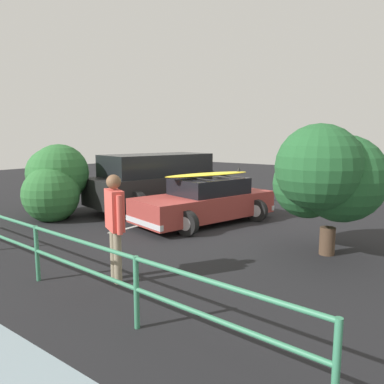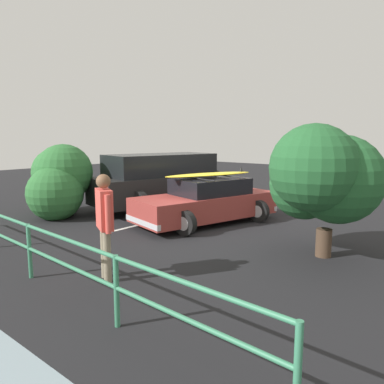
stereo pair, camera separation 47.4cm
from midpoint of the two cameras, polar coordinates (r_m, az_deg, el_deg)
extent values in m
cube|color=black|center=(10.25, 3.58, -5.34)|extent=(44.00, 44.00, 0.02)
cube|color=silver|center=(11.47, -1.69, -3.77)|extent=(0.12, 4.92, 0.00)
cube|color=#9E3833|center=(10.61, 3.35, -2.09)|extent=(2.56, 4.41, 0.64)
cube|color=black|center=(10.63, 4.07, 0.89)|extent=(1.85, 2.27, 0.45)
cube|color=silver|center=(9.51, -6.17, -4.58)|extent=(1.61, 0.49, 0.14)
cube|color=silver|center=(12.02, 10.84, -1.94)|extent=(1.61, 0.49, 0.14)
cylinder|color=black|center=(9.24, 0.41, -4.78)|extent=(0.63, 0.18, 0.63)
cylinder|color=#B7B7BC|center=(9.24, 0.41, -4.78)|extent=(0.35, 0.19, 0.35)
cylinder|color=black|center=(10.56, -4.89, -3.13)|extent=(0.63, 0.18, 0.63)
cylinder|color=#B7B7BC|center=(10.56, -4.89, -3.13)|extent=(0.35, 0.19, 0.35)
cylinder|color=black|center=(10.93, 11.30, -2.87)|extent=(0.63, 0.18, 0.63)
cylinder|color=#B7B7BC|center=(10.93, 11.30, -2.87)|extent=(0.35, 0.19, 0.35)
cylinder|color=black|center=(12.07, 5.58, -1.68)|extent=(0.63, 0.18, 0.63)
cylinder|color=#B7B7BC|center=(12.07, 5.58, -1.68)|extent=(0.35, 0.19, 0.35)
cylinder|color=black|center=(10.25, 1.75, 2.12)|extent=(1.64, 0.44, 0.03)
cylinder|color=black|center=(10.95, 6.27, 2.48)|extent=(1.64, 0.44, 0.03)
ellipsoid|color=yellow|center=(10.68, 3.95, 2.68)|extent=(1.50, 2.86, 0.09)
cone|color=black|center=(11.34, 8.67, 3.53)|extent=(0.10, 0.10, 0.14)
cube|color=black|center=(12.71, -3.73, 0.63)|extent=(2.78, 4.89, 0.87)
cube|color=black|center=(12.63, -3.76, 4.19)|extent=(2.41, 3.87, 0.71)
cylinder|color=black|center=(14.16, 4.38, 1.84)|extent=(0.77, 0.34, 0.75)
cylinder|color=black|center=(11.26, -6.95, -1.92)|extent=(0.83, 0.22, 0.83)
cylinder|color=#B7B7BC|center=(11.26, -6.95, -1.92)|extent=(0.46, 0.23, 0.46)
cylinder|color=black|center=(12.86, -11.13, -0.73)|extent=(0.83, 0.22, 0.83)
cylinder|color=#B7B7BC|center=(12.86, -11.13, -0.73)|extent=(0.46, 0.23, 0.46)
cylinder|color=black|center=(12.86, 3.70, -0.58)|extent=(0.83, 0.22, 0.83)
cylinder|color=#B7B7BC|center=(12.86, 3.70, -0.58)|extent=(0.46, 0.23, 0.46)
cylinder|color=black|center=(14.28, -1.17, 0.34)|extent=(0.83, 0.22, 0.83)
cylinder|color=#B7B7BC|center=(14.28, -1.17, 0.34)|extent=(0.46, 0.23, 0.46)
cylinder|color=gray|center=(6.44, -10.72, -9.61)|extent=(0.13, 0.13, 0.89)
cylinder|color=gray|center=(6.67, -11.19, -9.00)|extent=(0.13, 0.13, 0.89)
cube|color=#DB4C42|center=(6.36, -11.16, -2.59)|extent=(0.56, 0.42, 0.67)
sphere|color=brown|center=(6.29, -11.28, 1.59)|extent=(0.24, 0.24, 0.24)
cylinder|color=#DB4C42|center=(6.08, -10.52, -3.36)|extent=(0.09, 0.09, 0.63)
cylinder|color=#DB4C42|center=(6.66, -11.72, -2.36)|extent=(0.09, 0.09, 0.63)
cylinder|color=#387F5B|center=(3.61, 19.79, -24.81)|extent=(0.07, 0.07, 0.95)
cylinder|color=#387F5B|center=(4.97, -8.68, -14.76)|extent=(0.07, 0.07, 0.95)
cylinder|color=#387F5B|center=(6.98, -21.73, -8.39)|extent=(0.07, 0.07, 0.95)
cylinder|color=#387F5B|center=(6.87, -21.93, -4.79)|extent=(9.95, 0.56, 0.06)
cylinder|color=#387F5B|center=(6.97, -21.75, -8.01)|extent=(9.95, 0.56, 0.06)
cylinder|color=#4C3828|center=(8.21, 21.00, -7.23)|extent=(0.31, 0.31, 0.58)
sphere|color=#235B2D|center=(8.00, 23.02, 1.79)|extent=(1.76, 1.76, 1.76)
sphere|color=#235B2D|center=(8.38, 18.39, 1.10)|extent=(1.49, 1.49, 1.49)
sphere|color=#235B2D|center=(7.82, 20.68, 2.74)|extent=(1.11, 1.11, 1.11)
sphere|color=#235B2D|center=(8.39, 22.85, 1.64)|extent=(1.54, 1.54, 1.54)
sphere|color=#235B2D|center=(8.13, 22.38, 1.10)|extent=(1.07, 1.07, 1.07)
sphere|color=#235B2D|center=(7.54, 19.80, 3.48)|extent=(1.68, 1.68, 1.68)
cylinder|color=#4C3828|center=(12.35, -18.36, -2.45)|extent=(0.33, 0.33, 0.37)
sphere|color=#2D6B33|center=(12.02, -17.90, 1.03)|extent=(1.33, 1.33, 1.33)
sphere|color=#2D6B33|center=(12.55, -17.79, 1.83)|extent=(1.21, 1.21, 1.21)
sphere|color=#2D6B33|center=(11.72, -19.08, -0.23)|extent=(1.64, 1.64, 1.64)
sphere|color=#2D6B33|center=(12.24, -18.52, -0.26)|extent=(1.49, 1.49, 1.49)
sphere|color=#2D6B33|center=(12.17, -17.88, 2.86)|extent=(1.75, 1.75, 1.75)
sphere|color=#2D6B33|center=(12.80, -18.78, 2.79)|extent=(1.63, 1.63, 1.63)
camera|label=1|loc=(0.24, -88.65, 0.20)|focal=35.00mm
camera|label=2|loc=(0.24, 91.35, -0.20)|focal=35.00mm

